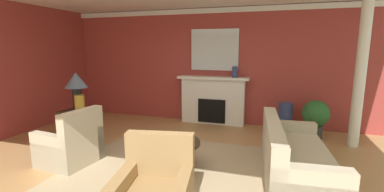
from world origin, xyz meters
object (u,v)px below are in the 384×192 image
object	(u,v)px
coffee_table	(169,148)
side_table	(79,124)
sofa	(293,160)
vase_mantel_right	(235,72)
armchair_near_window	(71,146)
table_lamp	(76,84)
fireplace	(213,101)
vase_tall_corner	(285,118)
mantel_mirror	(215,50)
vase_on_side_table	(80,104)
potted_plant	(316,116)

from	to	relation	value
coffee_table	side_table	world-z (taller)	side_table
sofa	side_table	bearing A→B (deg)	175.82
vase_mantel_right	armchair_near_window	bearing A→B (deg)	-126.31
coffee_table	table_lamp	world-z (taller)	table_lamp
fireplace	vase_tall_corner	size ratio (longest dim) A/B	2.56
mantel_mirror	side_table	xyz separation A→B (m)	(-2.23, -2.38, -1.47)
fireplace	armchair_near_window	bearing A→B (deg)	-118.63
coffee_table	fireplace	bearing A→B (deg)	88.72
fireplace	vase_on_side_table	xyz separation A→B (m)	(-2.08, -2.38, 0.29)
side_table	table_lamp	xyz separation A→B (m)	(0.00, 0.00, 0.82)
mantel_mirror	side_table	bearing A→B (deg)	-133.04
coffee_table	table_lamp	distance (m)	2.39
vase_on_side_table	fireplace	bearing A→B (deg)	48.94
sofa	vase_mantel_right	xyz separation A→B (m)	(-1.27, 2.51, 1.05)
armchair_near_window	side_table	bearing A→B (deg)	122.17
coffee_table	potted_plant	world-z (taller)	potted_plant
potted_plant	table_lamp	bearing A→B (deg)	-158.88
side_table	vase_on_side_table	world-z (taller)	vase_on_side_table
armchair_near_window	table_lamp	bearing A→B (deg)	122.17
vase_mantel_right	vase_tall_corner	xyz separation A→B (m)	(1.21, -0.25, -0.99)
fireplace	table_lamp	size ratio (longest dim) A/B	2.40
sofa	potted_plant	distance (m)	2.14
side_table	potted_plant	xyz separation A→B (m)	(4.58, 1.77, 0.09)
sofa	vase_tall_corner	bearing A→B (deg)	91.65
mantel_mirror	table_lamp	world-z (taller)	mantel_mirror
armchair_near_window	coffee_table	distance (m)	1.67
vase_on_side_table	potted_plant	bearing A→B (deg)	23.10
fireplace	coffee_table	size ratio (longest dim) A/B	1.80
sofa	coffee_table	world-z (taller)	sofa
potted_plant	coffee_table	bearing A→B (deg)	-136.73
fireplace	side_table	xyz separation A→B (m)	(-2.23, -2.26, -0.17)
fireplace	vase_on_side_table	world-z (taller)	fireplace
mantel_mirror	fireplace	bearing A→B (deg)	-90.00
vase_tall_corner	coffee_table	bearing A→B (deg)	-126.34
fireplace	side_table	bearing A→B (deg)	-134.52
vase_on_side_table	vase_tall_corner	bearing A→B (deg)	28.55
sofa	vase_tall_corner	distance (m)	2.26
side_table	vase_tall_corner	distance (m)	4.44
vase_tall_corner	fireplace	bearing A→B (deg)	170.32
mantel_mirror	vase_on_side_table	size ratio (longest dim) A/B	3.71
vase_tall_corner	vase_on_side_table	xyz separation A→B (m)	(-3.83, -2.08, 0.51)
sofa	coffee_table	bearing A→B (deg)	-173.63
vase_tall_corner	potted_plant	xyz separation A→B (m)	(0.60, -0.19, 0.14)
armchair_near_window	table_lamp	distance (m)	1.35
vase_tall_corner	vase_on_side_table	bearing A→B (deg)	-151.45
potted_plant	armchair_near_window	bearing A→B (deg)	-147.18
side_table	vase_mantel_right	world-z (taller)	vase_mantel_right
fireplace	mantel_mirror	bearing A→B (deg)	90.00
table_lamp	fireplace	bearing A→B (deg)	45.48
potted_plant	vase_mantel_right	bearing A→B (deg)	166.16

